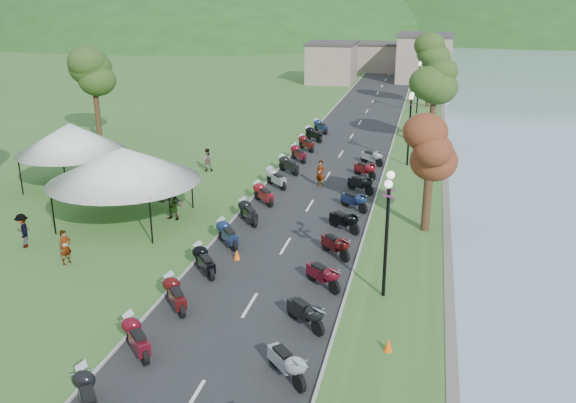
# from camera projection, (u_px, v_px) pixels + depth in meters

# --- Properties ---
(road) EXTENTS (7.00, 120.00, 0.02)m
(road) POSITION_uv_depth(u_px,v_px,m) (341.00, 154.00, 45.83)
(road) COLOR #28282A
(road) RESTS_ON ground
(hills_backdrop) EXTENTS (360.00, 120.00, 76.00)m
(hills_backdrop) POSITION_uv_depth(u_px,v_px,m) (416.00, 30.00, 193.10)
(hills_backdrop) COLOR #285621
(hills_backdrop) RESTS_ON ground
(far_building) EXTENTS (18.00, 16.00, 5.00)m
(far_building) POSITION_uv_depth(u_px,v_px,m) (374.00, 59.00, 86.87)
(far_building) COLOR gray
(far_building) RESTS_ON ground
(moto_row_left) EXTENTS (2.60, 49.99, 1.10)m
(moto_row_left) POSITION_uv_depth(u_px,v_px,m) (238.00, 223.00, 30.66)
(moto_row_left) COLOR #331411
(moto_row_left) RESTS_ON ground
(moto_row_right) EXTENTS (2.60, 34.77, 1.10)m
(moto_row_right) POSITION_uv_depth(u_px,v_px,m) (335.00, 245.00, 28.04)
(moto_row_right) COLOR #331411
(moto_row_right) RESTS_ON ground
(vendor_tent_main) EXTENTS (5.29, 5.29, 4.00)m
(vendor_tent_main) POSITION_uv_depth(u_px,v_px,m) (125.00, 185.00, 31.97)
(vendor_tent_main) COLOR white
(vendor_tent_main) RESTS_ON ground
(vendor_tent_side) EXTENTS (4.43, 4.43, 4.00)m
(vendor_tent_side) POSITION_uv_depth(u_px,v_px,m) (73.00, 155.00, 37.68)
(vendor_tent_side) COLOR white
(vendor_tent_side) RESTS_ON ground
(tree_lakeside) EXTENTS (2.25, 2.25, 6.26)m
(tree_lakeside) POSITION_uv_depth(u_px,v_px,m) (429.00, 172.00, 30.24)
(tree_lakeside) COLOR #37571F
(tree_lakeside) RESTS_ON ground
(pedestrian_a) EXTENTS (0.61, 0.70, 1.61)m
(pedestrian_a) POSITION_uv_depth(u_px,v_px,m) (67.00, 263.00, 27.43)
(pedestrian_a) COLOR slate
(pedestrian_a) RESTS_ON ground
(pedestrian_b) EXTENTS (0.86, 0.68, 1.57)m
(pedestrian_b) POSITION_uv_depth(u_px,v_px,m) (208.00, 171.00, 41.60)
(pedestrian_b) COLOR slate
(pedestrian_b) RESTS_ON ground
(pedestrian_c) EXTENTS (1.00, 1.13, 1.67)m
(pedestrian_c) POSITION_uv_depth(u_px,v_px,m) (25.00, 247.00, 29.22)
(pedestrian_c) COLOR slate
(pedestrian_c) RESTS_ON ground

